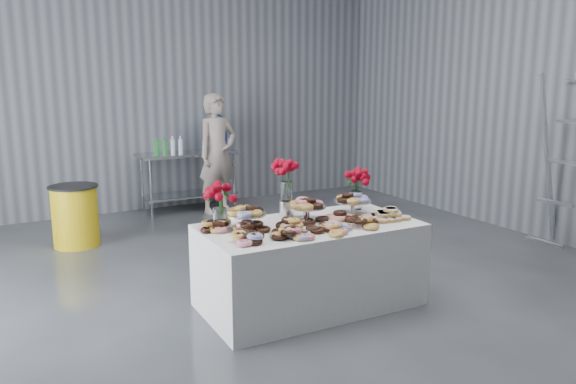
{
  "coord_description": "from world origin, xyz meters",
  "views": [
    {
      "loc": [
        -2.17,
        -4.02,
        2.03
      ],
      "look_at": [
        0.25,
        0.36,
        1.0
      ],
      "focal_mm": 35.0,
      "sensor_mm": 36.0,
      "label": 1
    }
  ],
  "objects_px": {
    "person": "(217,154)",
    "water_jug": "(218,134)",
    "stepladder": "(565,162)",
    "display_table": "(310,265)",
    "prep_table": "(188,171)",
    "trash_barrel": "(75,216)"
  },
  "relations": [
    {
      "from": "person",
      "to": "water_jug",
      "type": "bearing_deg",
      "value": 51.77
    },
    {
      "from": "water_jug",
      "to": "stepladder",
      "type": "relative_size",
      "value": 0.26
    },
    {
      "from": "water_jug",
      "to": "stepladder",
      "type": "height_order",
      "value": "stepladder"
    },
    {
      "from": "person",
      "to": "display_table",
      "type": "bearing_deg",
      "value": -113.53
    },
    {
      "from": "prep_table",
      "to": "water_jug",
      "type": "xyz_separation_m",
      "value": [
        0.5,
        -0.0,
        0.53
      ]
    },
    {
      "from": "display_table",
      "to": "water_jug",
      "type": "height_order",
      "value": "water_jug"
    },
    {
      "from": "display_table",
      "to": "person",
      "type": "bearing_deg",
      "value": 80.56
    },
    {
      "from": "trash_barrel",
      "to": "person",
      "type": "bearing_deg",
      "value": 19.24
    },
    {
      "from": "water_jug",
      "to": "person",
      "type": "xyz_separation_m",
      "value": [
        -0.16,
        -0.35,
        -0.26
      ]
    },
    {
      "from": "display_table",
      "to": "stepladder",
      "type": "relative_size",
      "value": 0.9
    },
    {
      "from": "trash_barrel",
      "to": "stepladder",
      "type": "height_order",
      "value": "stepladder"
    },
    {
      "from": "prep_table",
      "to": "person",
      "type": "relative_size",
      "value": 0.84
    },
    {
      "from": "person",
      "to": "trash_barrel",
      "type": "height_order",
      "value": "person"
    },
    {
      "from": "display_table",
      "to": "stepladder",
      "type": "distance_m",
      "value": 3.51
    },
    {
      "from": "display_table",
      "to": "water_jug",
      "type": "relative_size",
      "value": 3.43
    },
    {
      "from": "person",
      "to": "stepladder",
      "type": "relative_size",
      "value": 0.85
    },
    {
      "from": "water_jug",
      "to": "stepladder",
      "type": "bearing_deg",
      "value": -56.52
    },
    {
      "from": "person",
      "to": "stepladder",
      "type": "distance_m",
      "value": 4.66
    },
    {
      "from": "stepladder",
      "to": "prep_table",
      "type": "bearing_deg",
      "value": 128.14
    },
    {
      "from": "display_table",
      "to": "trash_barrel",
      "type": "height_order",
      "value": "display_table"
    },
    {
      "from": "person",
      "to": "stepladder",
      "type": "height_order",
      "value": "stepladder"
    },
    {
      "from": "display_table",
      "to": "person",
      "type": "distance_m",
      "value": 3.76
    }
  ]
}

